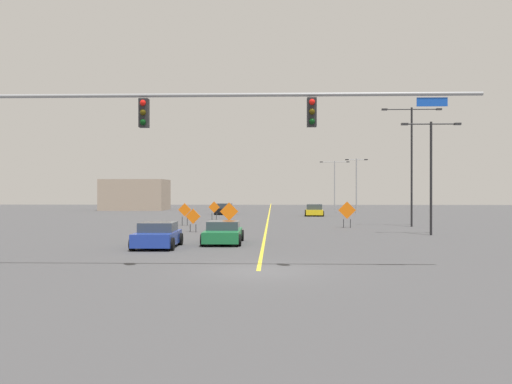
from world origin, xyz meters
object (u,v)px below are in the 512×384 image
Objects in this scene: street_lamp_far_right at (335,180)px; construction_sign_left_shoulder at (229,213)px; construction_sign_right_lane at (347,211)px; car_green_distant at (223,233)px; construction_sign_right_shoulder at (214,208)px; street_lamp_mid_right at (356,181)px; car_yellow_mid at (314,210)px; street_lamp_far_left at (431,167)px; construction_sign_median_far at (185,211)px; street_lamp_near_right at (412,156)px; traffic_signal_assembly at (157,125)px; car_black_far at (224,209)px; construction_sign_left_lane at (193,218)px; car_blue_near at (158,236)px.

construction_sign_left_shoulder is at bearing -105.33° from street_lamp_far_right.
construction_sign_right_lane is 0.47× the size of car_green_distant.
construction_sign_right_shoulder is 0.42× the size of car_green_distant.
street_lamp_mid_right reaches higher than car_yellow_mid.
street_lamp_far_left reaches higher than car_green_distant.
street_lamp_far_left reaches higher than construction_sign_right_shoulder.
construction_sign_median_far reaches higher than car_yellow_mid.
car_yellow_mid is at bearing 40.00° from construction_sign_right_shoulder.
construction_sign_left_shoulder is at bearing -107.71° from car_yellow_mid.
street_lamp_mid_right is 0.95× the size of street_lamp_far_left.
street_lamp_far_right is at bearing 77.46° from car_yellow_mid.
construction_sign_right_lane is (-5.41, -1.41, -4.42)m from street_lamp_near_right.
car_green_distant is (4.65, -15.13, -0.61)m from construction_sign_median_far.
street_lamp_far_left reaches higher than car_yellow_mid.
traffic_signal_assembly is 25.56m from construction_sign_right_lane.
construction_sign_left_shoulder is at bearing -79.91° from construction_sign_right_shoulder.
traffic_signal_assembly reaches higher than car_black_far.
construction_sign_left_shoulder is 8.31m from car_green_distant.
construction_sign_right_lane is at bearing -43.46° from construction_sign_right_shoulder.
car_black_far is (-16.39, 30.82, -3.85)m from street_lamp_far_left.
construction_sign_right_shoulder reaches higher than car_green_distant.
street_lamp_mid_right reaches higher than construction_sign_right_shoulder.
car_yellow_mid is at bearing 55.62° from construction_sign_median_far.
street_lamp_near_right is 4.66× the size of construction_sign_right_lane.
street_lamp_far_left is 35.12m from car_black_far.
construction_sign_left_shoulder reaches higher than construction_sign_right_lane.
car_green_distant is (0.36, -8.27, -0.75)m from construction_sign_left_shoulder.
construction_sign_right_lane reaches higher than car_green_distant.
construction_sign_left_shoulder is at bearing -152.85° from construction_sign_right_lane.
construction_sign_median_far is (-1.77, 7.16, 0.17)m from construction_sign_left_lane.
traffic_signal_assembly is 2.45× the size of street_lamp_far_right.
street_lamp_far_left is at bearing 47.98° from traffic_signal_assembly.
street_lamp_mid_right is 28.36m from construction_sign_right_lane.
traffic_signal_assembly is at bearing -85.54° from construction_sign_left_lane.
street_lamp_far_right reaches higher than car_blue_near.
car_blue_near is (-2.81, -10.62, -0.72)m from construction_sign_left_shoulder.
construction_sign_right_shoulder is at bearing 92.83° from traffic_signal_assembly.
construction_sign_right_lane reaches higher than car_black_far.
construction_sign_right_shoulder is 0.99× the size of construction_sign_median_far.
street_lamp_mid_right is at bearing 44.88° from construction_sign_right_shoulder.
construction_sign_right_lane is at bearing 123.04° from street_lamp_far_left.
street_lamp_far_left is at bearing -48.04° from construction_sign_right_shoulder.
street_lamp_far_left is 1.71× the size of car_green_distant.
street_lamp_mid_right is at bearing 54.44° from construction_sign_median_far.
street_lamp_far_right is at bearing 74.77° from car_blue_near.
construction_sign_left_shoulder is at bearing -84.15° from car_black_far.
car_green_distant is (-13.99, -14.26, -5.14)m from street_lamp_near_right.
construction_sign_left_lane is at bearing -89.23° from car_black_far.
car_green_distant is (-13.12, -5.87, -3.90)m from street_lamp_far_left.
street_lamp_near_right is 26.40m from street_lamp_mid_right.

